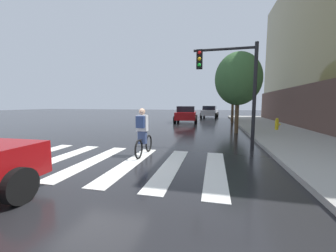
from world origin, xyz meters
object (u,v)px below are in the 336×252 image
Objects in this scene: cyclist at (143,132)px; fire_hydrant at (277,124)px; street_tree_mid at (233,83)px; sedan_mid at (186,114)px; sedan_far at (210,111)px; street_tree_near at (238,79)px; traffic_light_near at (233,78)px.

cyclist is 2.19× the size of fire_hydrant.
street_tree_mid reaches higher than cyclist.
sedan_far is at bearing 75.36° from sedan_mid.
street_tree_near is at bearing -82.46° from sedan_far.
traffic_light_near is (3.13, 1.88, 2.02)m from cyclist.
street_tree_mid is (2.35, -7.88, 3.07)m from sedan_far.
sedan_far is (2.15, 8.24, -0.02)m from sedan_mid.
sedan_far is 6.12× the size of fire_hydrant.
sedan_far is 20.05m from traffic_light_near.
traffic_light_near is at bearing 31.08° from cyclist.
fire_hydrant is (4.68, -13.94, -0.29)m from sedan_far.
sedan_far is 2.79× the size of cyclist.
fire_hydrant is at bearing 24.60° from street_tree_near.
street_tree_near is (0.70, 4.74, 0.52)m from traffic_light_near.
street_tree_mid is at bearing 4.57° from sedan_mid.
street_tree_near is at bearing -92.71° from street_tree_mid.
sedan_far is at bearing 108.57° from fire_hydrant.
cyclist reaches higher than sedan_mid.
sedan_far is 21.86m from cyclist.
sedan_far is 14.71m from fire_hydrant.
traffic_light_near is 0.73× the size of street_tree_mid.
fire_hydrant is 0.14× the size of street_tree_mid.
traffic_light_near is 5.38× the size of fire_hydrant.
sedan_mid reaches higher than sedan_far.
street_tree_mid is at bearing 73.31° from cyclist.
sedan_mid is 13.55m from cyclist.
cyclist is 4.17m from traffic_light_near.
street_tree_near reaches higher than cyclist.
street_tree_near reaches higher than traffic_light_near.
fire_hydrant is (3.38, 5.96, -2.33)m from traffic_light_near.
cyclist is (0.33, -13.55, 0.00)m from sedan_mid.
sedan_far is 15.51m from street_tree_near.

